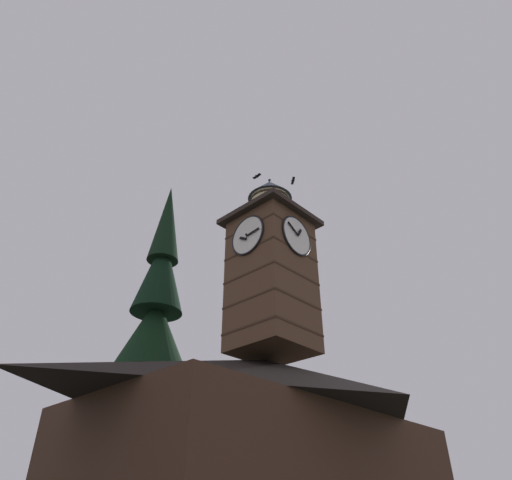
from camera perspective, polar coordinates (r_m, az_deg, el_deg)
name	(u,v)px	position (r m, az deg, el deg)	size (l,w,h in m)	color
building_main	(265,450)	(20.59, 1.11, -24.46)	(15.65, 9.38, 7.60)	#432B1F
clock_tower	(271,267)	(22.24, 1.90, -3.33)	(3.90, 3.90, 9.70)	brown
pine_tree_behind	(147,385)	(25.65, -13.29, -16.98)	(6.08, 6.08, 20.41)	#473323
moon	(142,356)	(52.80, -13.92, -13.68)	(1.87, 1.87, 1.87)	silver
flying_bird_high	(293,181)	(28.65, 4.59, 7.30)	(0.58, 0.63, 0.12)	black
flying_bird_low	(257,176)	(30.48, 0.10, 7.87)	(0.28, 0.67, 0.15)	black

